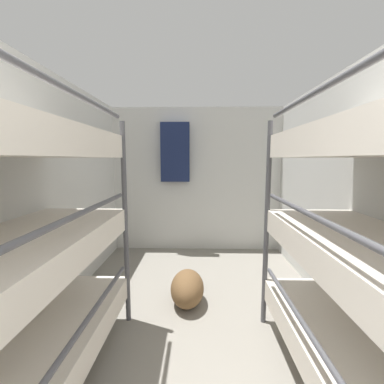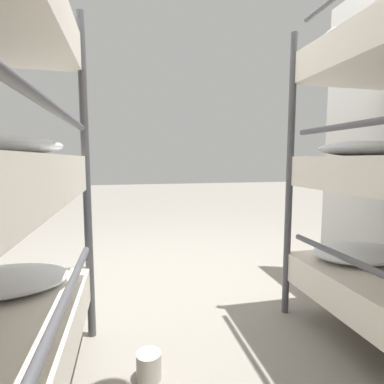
{
  "view_description": "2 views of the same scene",
  "coord_description": "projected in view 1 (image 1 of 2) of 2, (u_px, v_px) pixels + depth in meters",
  "views": [
    {
      "loc": [
        0.02,
        0.24,
        1.47
      ],
      "look_at": [
        -0.05,
        3.25,
        1.09
      ],
      "focal_mm": 24.0,
      "sensor_mm": 36.0,
      "label": 1
    },
    {
      "loc": [
        0.41,
        2.3,
        1.02
      ],
      "look_at": [
        -0.02,
        0.39,
        0.81
      ],
      "focal_mm": 28.0,
      "sensor_mm": 36.0,
      "label": 2
    }
  ],
  "objects": [
    {
      "name": "wall_right",
      "position": [
        376.0,
        204.0,
        1.93
      ],
      "size": [
        0.06,
        4.46,
        2.28
      ],
      "color": "silver",
      "rests_on": "ground_plane"
    },
    {
      "name": "wall_back",
      "position": [
        197.0,
        180.0,
        4.14
      ],
      "size": [
        2.79,
        0.06,
        2.28
      ],
      "color": "silver",
      "rests_on": "ground_plane"
    },
    {
      "name": "wall_left",
      "position": [
        20.0,
        202.0,
        1.99
      ],
      "size": [
        0.06,
        4.46,
        2.28
      ],
      "color": "silver",
      "rests_on": "ground_plane"
    },
    {
      "name": "hanging_coat",
      "position": [
        175.0,
        152.0,
        3.94
      ],
      "size": [
        0.44,
        0.12,
        0.9
      ],
      "color": "#192347"
    },
    {
      "name": "bunk_stack_left_near",
      "position": [
        1.0,
        262.0,
        1.29
      ],
      "size": [
        0.74,
        1.9,
        1.83
      ],
      "color": "#4C4C51",
      "rests_on": "ground_plane"
    },
    {
      "name": "duffel_bag",
      "position": [
        187.0,
        288.0,
        2.61
      ],
      "size": [
        0.34,
        0.53,
        0.34
      ],
      "color": "brown",
      "rests_on": "ground_plane"
    }
  ]
}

